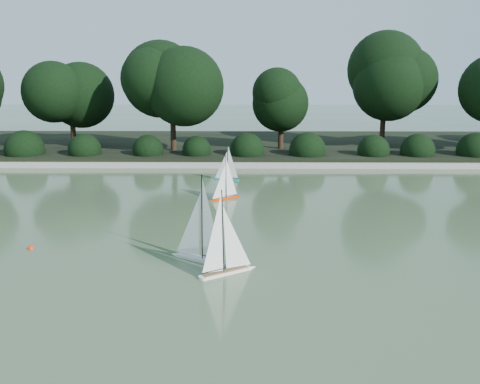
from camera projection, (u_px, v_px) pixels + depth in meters
The scene contains 10 objects.
ground at pixel (263, 263), 9.27m from camera, with size 80.00×80.00×0.00m, color #33462A.
pond_coping at pixel (255, 165), 18.01m from camera, with size 40.00×0.35×0.18m, color gray.
far_bank at pixel (254, 146), 21.89m from camera, with size 40.00×8.00×0.30m, color black.
tree_line at pixel (288, 86), 19.79m from camera, with size 26.31×3.93×4.39m.
shrub_hedge at pixel (255, 150), 18.81m from camera, with size 29.10×1.10×1.10m.
sailboat_white_a at pixel (196, 246), 9.37m from camera, with size 1.09×0.77×1.64m.
sailboat_white_b at pixel (230, 259), 8.77m from camera, with size 1.00×0.72×1.50m.
sailboat_orange at pixel (223, 192), 13.68m from camera, with size 0.78×0.59×1.20m.
sailboat_teal at pixel (225, 174), 16.05m from camera, with size 0.85×0.32×1.16m.
race_buoy at pixel (31, 249), 9.97m from camera, with size 0.13×0.13×0.13m, color red.
Camera 1 is at (-0.29, -8.75, 3.31)m, focal length 40.00 mm.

